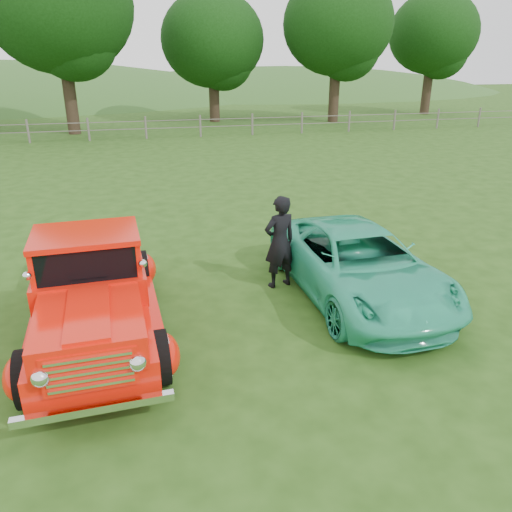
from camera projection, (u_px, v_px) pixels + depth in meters
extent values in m
plane|color=#234512|center=(211.00, 349.00, 7.64)|extent=(140.00, 140.00, 0.00)
ellipsoid|color=#295A21|center=(282.00, 119.00, 69.45)|extent=(72.00, 52.00, 14.00)
cube|color=#665F56|center=(146.00, 129.00, 27.26)|extent=(48.00, 0.04, 0.04)
cube|color=#665F56|center=(145.00, 121.00, 27.11)|extent=(48.00, 0.04, 0.04)
cylinder|color=black|center=(69.00, 90.00, 28.37)|extent=(0.70, 0.70, 4.84)
ellipsoid|color=black|center=(58.00, 4.00, 26.74)|extent=(8.00, 8.00, 7.20)
cylinder|color=black|center=(214.00, 94.00, 34.21)|extent=(0.70, 0.70, 3.74)
ellipsoid|color=black|center=(212.00, 40.00, 32.95)|extent=(6.80, 6.80, 6.12)
cylinder|color=black|center=(334.00, 88.00, 34.09)|extent=(0.70, 0.70, 4.40)
ellipsoid|color=black|center=(338.00, 24.00, 32.61)|extent=(7.20, 7.20, 6.48)
cylinder|color=black|center=(427.00, 86.00, 38.86)|extent=(0.70, 0.70, 4.18)
ellipsoid|color=black|center=(434.00, 33.00, 37.46)|extent=(6.60, 6.60, 5.94)
cylinder|color=black|center=(27.00, 378.00, 6.31)|extent=(0.27, 0.77, 0.76)
cylinder|color=black|center=(160.00, 358.00, 6.75)|extent=(0.27, 0.77, 0.76)
cylinder|color=black|center=(49.00, 281.00, 9.07)|extent=(0.27, 0.77, 0.76)
cylinder|color=black|center=(141.00, 270.00, 9.51)|extent=(0.27, 0.77, 0.76)
cube|color=red|center=(94.00, 302.00, 7.83)|extent=(1.76, 4.67, 0.44)
ellipsoid|color=red|center=(21.00, 377.00, 6.27)|extent=(0.45, 0.77, 0.54)
ellipsoid|color=red|center=(165.00, 354.00, 6.75)|extent=(0.45, 0.77, 0.54)
ellipsoid|color=red|center=(44.00, 279.00, 9.04)|extent=(0.45, 0.77, 0.54)
ellipsoid|color=red|center=(145.00, 268.00, 9.51)|extent=(0.45, 0.77, 0.54)
cube|color=red|center=(90.00, 328.00, 6.31)|extent=(1.40, 1.66, 0.42)
cube|color=red|center=(91.00, 281.00, 7.59)|extent=(1.65, 1.42, 0.44)
cube|color=black|center=(87.00, 252.00, 7.42)|extent=(1.49, 1.18, 0.50)
cube|color=red|center=(85.00, 235.00, 7.31)|extent=(1.57, 1.28, 0.08)
cube|color=red|center=(92.00, 251.00, 8.90)|extent=(1.26, 2.00, 0.45)
cube|color=white|center=(90.00, 372.00, 5.63)|extent=(1.07, 0.15, 0.50)
cube|color=white|center=(95.00, 409.00, 5.70)|extent=(1.81, 0.18, 0.10)
cube|color=white|center=(96.00, 257.00, 10.05)|extent=(1.71, 0.17, 0.10)
imported|color=#2EB98C|center=(358.00, 264.00, 9.10)|extent=(2.27, 4.71, 1.29)
imported|color=black|center=(280.00, 242.00, 9.45)|extent=(0.75, 0.59, 1.81)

